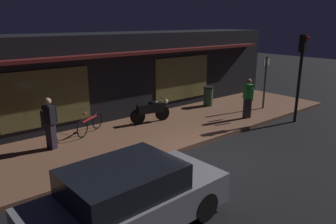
% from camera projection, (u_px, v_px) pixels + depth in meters
% --- Properties ---
extents(ground_plane, '(60.00, 60.00, 0.00)m').
position_uv_depth(ground_plane, '(213.00, 159.00, 9.87)').
color(ground_plane, black).
extents(sidewalk_slab, '(18.00, 4.00, 0.15)m').
position_uv_depth(sidewalk_slab, '(154.00, 132.00, 12.08)').
color(sidewalk_slab, brown).
rests_on(sidewalk_slab, ground_plane).
extents(storefront_building, '(18.00, 3.30, 3.60)m').
position_uv_depth(storefront_building, '(107.00, 75.00, 14.12)').
color(storefront_building, black).
rests_on(storefront_building, ground_plane).
extents(motorcycle, '(1.69, 0.61, 0.97)m').
position_uv_depth(motorcycle, '(151.00, 110.00, 12.88)').
color(motorcycle, black).
rests_on(motorcycle, sidewalk_slab).
extents(bicycle_parked, '(1.43, 0.92, 0.91)m').
position_uv_depth(bicycle_parked, '(90.00, 124.00, 11.63)').
color(bicycle_parked, black).
rests_on(bicycle_parked, sidewalk_slab).
extents(person_photographer, '(0.61, 0.43, 1.67)m').
position_uv_depth(person_photographer, '(50.00, 122.00, 10.08)').
color(person_photographer, '#28232D').
rests_on(person_photographer, sidewalk_slab).
extents(person_bystander, '(0.42, 0.61, 1.67)m').
position_uv_depth(person_bystander, '(248.00, 98.00, 13.33)').
color(person_bystander, '#28232D').
rests_on(person_bystander, sidewalk_slab).
extents(sign_post, '(0.44, 0.09, 2.40)m').
position_uv_depth(sign_post, '(265.00, 79.00, 14.70)').
color(sign_post, '#47474C').
rests_on(sign_post, sidewalk_slab).
extents(trash_bin, '(0.48, 0.48, 0.93)m').
position_uv_depth(trash_bin, '(208.00, 96.00, 15.42)').
color(trash_bin, '#2D4C33').
rests_on(trash_bin, sidewalk_slab).
extents(traffic_light_pole, '(0.24, 0.33, 3.60)m').
position_uv_depth(traffic_light_pole, '(301.00, 63.00, 12.87)').
color(traffic_light_pole, black).
rests_on(traffic_light_pole, ground_plane).
extents(parked_car_near, '(4.17, 1.92, 1.42)m').
position_uv_depth(parked_car_near, '(128.00, 199.00, 6.36)').
color(parked_car_near, black).
rests_on(parked_car_near, ground_plane).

